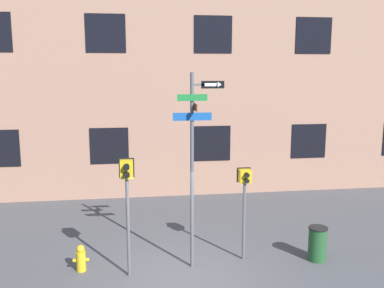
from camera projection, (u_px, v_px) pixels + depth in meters
ground_plane at (182, 278)px, 10.34m from camera, size 60.00×60.00×0.00m
building_facade at (160, 34)px, 16.18m from camera, size 24.00×0.63×12.56m
street_sign_pole at (194, 154)px, 10.43m from camera, size 1.25×0.81×4.91m
pedestrian_signal_left at (127, 186)px, 10.06m from camera, size 0.36×0.40×2.91m
pedestrian_signal_right at (245, 190)px, 11.03m from camera, size 0.36×0.40×2.46m
fire_hydrant at (81, 259)px, 10.64m from camera, size 0.39×0.23×0.67m
trash_bin at (317, 244)px, 11.23m from camera, size 0.50×0.50×0.91m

